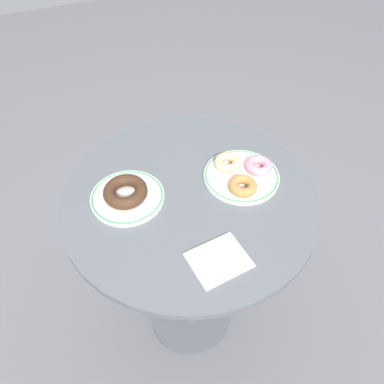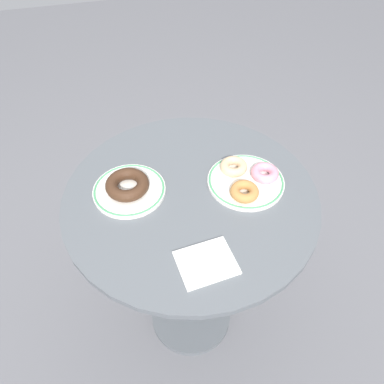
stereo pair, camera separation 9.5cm
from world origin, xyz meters
TOP-DOWN VIEW (x-y plane):
  - ground_plane at (0.00, 0.00)m, footprint 7.00×7.00m
  - cafe_table at (0.00, 0.00)m, footprint 0.67×0.67m
  - plate_left at (-0.15, 0.05)m, footprint 0.19×0.19m
  - plate_right at (0.15, -0.00)m, footprint 0.21×0.21m
  - donut_chocolate at (-0.16, 0.05)m, footprint 0.16×0.16m
  - donut_pink_frosted at (0.21, -0.00)m, footprint 0.10×0.10m
  - donut_glazed at (0.13, 0.05)m, footprint 0.10×0.10m
  - donut_old_fashioned at (0.13, -0.05)m, footprint 0.09×0.09m
  - paper_napkin at (-0.02, -0.21)m, footprint 0.14×0.12m

SIDE VIEW (x-z plane):
  - ground_plane at x=0.00m, z-range -0.02..0.00m
  - cafe_table at x=0.00m, z-range 0.16..0.91m
  - paper_napkin at x=-0.02m, z-range 0.74..0.75m
  - plate_left at x=-0.15m, z-range 0.74..0.76m
  - plate_right at x=0.15m, z-range 0.74..0.76m
  - donut_pink_frosted at x=0.21m, z-range 0.76..0.78m
  - donut_glazed at x=0.13m, z-range 0.76..0.78m
  - donut_old_fashioned at x=0.13m, z-range 0.76..0.78m
  - donut_chocolate at x=-0.16m, z-range 0.76..0.79m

